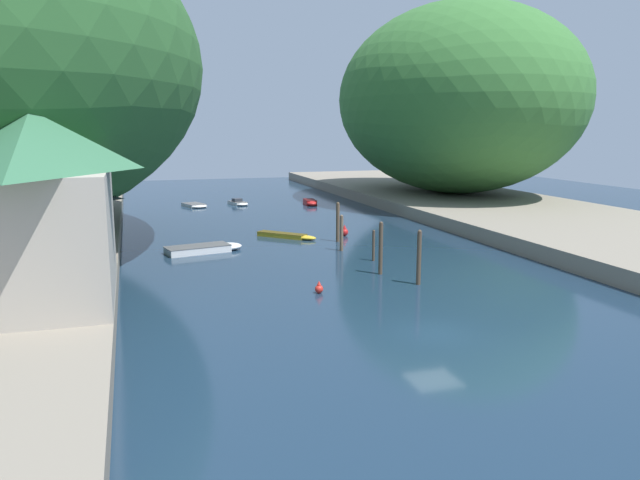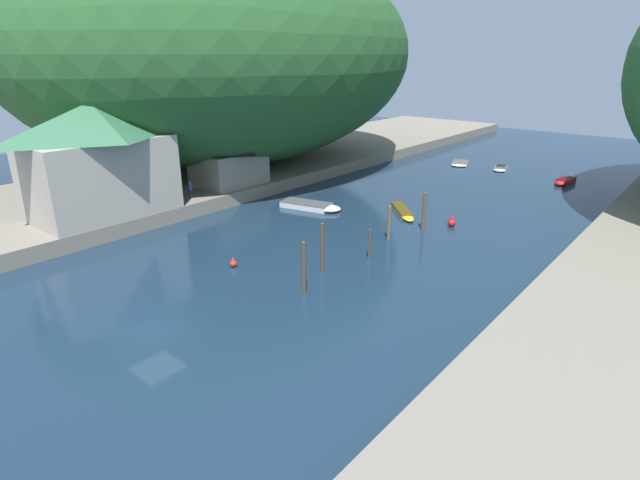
% 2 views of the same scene
% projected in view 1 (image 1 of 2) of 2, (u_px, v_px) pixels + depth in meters
% --- Properties ---
extents(water_surface, '(130.00, 130.00, 0.00)m').
position_uv_depth(water_surface, '(288.00, 234.00, 59.36)').
color(water_surface, '#192D42').
rests_on(water_surface, ground).
extents(right_bank, '(22.00, 120.00, 1.35)m').
position_uv_depth(right_bank, '(525.00, 216.00, 66.79)').
color(right_bank, gray).
rests_on(right_bank, ground).
extents(hillside_right, '(29.00, 40.60, 24.54)m').
position_uv_depth(hillside_right, '(454.00, 99.00, 82.05)').
color(hillside_right, '#387033').
rests_on(hillside_right, right_bank).
extents(waterfront_building, '(7.60, 12.39, 9.64)m').
position_uv_depth(waterfront_building, '(37.00, 203.00, 31.72)').
color(waterfront_building, '#B2A899').
rests_on(waterfront_building, left_bank).
extents(boathouse_shed, '(5.71, 7.64, 4.52)m').
position_uv_depth(boathouse_shed, '(68.00, 216.00, 45.62)').
color(boathouse_shed, gray).
rests_on(boathouse_shed, left_bank).
extents(boat_moored_right, '(6.67, 3.48, 0.59)m').
position_uv_depth(boat_moored_right, '(207.00, 248.00, 51.10)').
color(boat_moored_right, white).
rests_on(boat_moored_right, water_surface).
extents(boat_yellow_tender, '(1.71, 3.88, 0.67)m').
position_uv_depth(boat_yellow_tender, '(311.00, 203.00, 81.22)').
color(boat_yellow_tender, red).
rests_on(boat_yellow_tender, water_surface).
extents(boat_small_dinghy, '(2.45, 4.06, 0.79)m').
position_uv_depth(boat_small_dinghy, '(239.00, 203.00, 81.56)').
color(boat_small_dinghy, white).
rests_on(boat_small_dinghy, water_surface).
extents(boat_red_skiff, '(5.01, 5.10, 0.42)m').
position_uv_depth(boat_red_skiff, '(289.00, 236.00, 57.43)').
color(boat_red_skiff, gold).
rests_on(boat_red_skiff, water_surface).
extents(boat_far_upstream, '(3.25, 4.62, 0.38)m').
position_uv_depth(boat_far_upstream, '(195.00, 205.00, 79.49)').
color(boat_far_upstream, white).
rests_on(boat_far_upstream, water_surface).
extents(mooring_post_nearest, '(0.29, 0.29, 3.63)m').
position_uv_depth(mooring_post_nearest, '(419.00, 257.00, 40.32)').
color(mooring_post_nearest, '#4C3D2D').
rests_on(mooring_post_nearest, water_surface).
extents(mooring_post_second, '(0.28, 0.28, 3.72)m').
position_uv_depth(mooring_post_second, '(381.00, 248.00, 43.13)').
color(mooring_post_second, '#4C3D2D').
rests_on(mooring_post_second, water_surface).
extents(mooring_post_middle, '(0.20, 0.20, 2.41)m').
position_uv_depth(mooring_post_middle, '(374.00, 245.00, 47.58)').
color(mooring_post_middle, '#4C3D2D').
rests_on(mooring_post_middle, water_surface).
extents(mooring_post_fourth, '(0.30, 0.30, 3.01)m').
position_uv_depth(mooring_post_fourth, '(341.00, 233.00, 51.36)').
color(mooring_post_fourth, brown).
rests_on(mooring_post_fourth, water_surface).
extents(mooring_post_farthest, '(0.32, 0.32, 3.54)m').
position_uv_depth(mooring_post_farthest, '(338.00, 222.00, 55.40)').
color(mooring_post_farthest, brown).
rests_on(mooring_post_farthest, water_surface).
extents(channel_buoy_near, '(0.71, 0.71, 1.06)m').
position_uv_depth(channel_buoy_near, '(344.00, 232.00, 58.47)').
color(channel_buoy_near, red).
rests_on(channel_buoy_near, water_surface).
extents(channel_buoy_far, '(0.52, 0.52, 0.78)m').
position_uv_depth(channel_buoy_far, '(319.00, 288.00, 38.50)').
color(channel_buoy_far, red).
rests_on(channel_buoy_far, water_surface).
extents(person_on_quay, '(0.33, 0.43, 1.69)m').
position_uv_depth(person_on_quay, '(77.00, 286.00, 31.12)').
color(person_on_quay, '#282D3D').
rests_on(person_on_quay, left_bank).
extents(person_by_boathouse, '(0.23, 0.39, 1.69)m').
position_uv_depth(person_by_boathouse, '(87.00, 249.00, 40.33)').
color(person_by_boathouse, '#282D3D').
rests_on(person_by_boathouse, left_bank).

